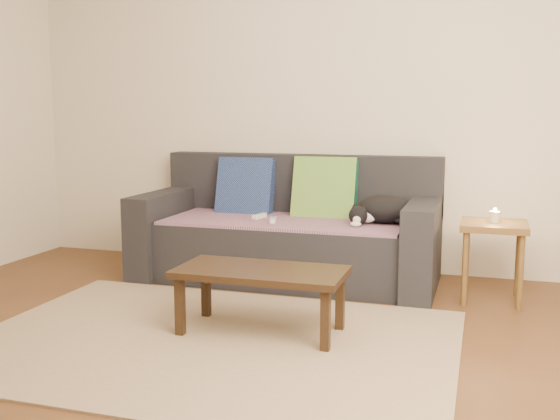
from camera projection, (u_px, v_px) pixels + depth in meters
The scene contains 13 objects.
ground at pixel (199, 353), 3.26m from camera, with size 4.50×4.50×0.00m, color brown.
back_wall at pixel (305, 97), 4.95m from camera, with size 4.50×0.04×2.60m, color beige.
sofa at pixel (289, 235), 4.70m from camera, with size 2.10×0.94×0.87m.
throw_blanket at pixel (285, 221), 4.59m from camera, with size 1.66×0.74×0.02m, color #372443.
cushion_navy at pixel (246, 187), 4.92m from camera, with size 0.43×0.11×0.43m, color #0F1B44.
cushion_green at pixel (325, 190), 4.74m from camera, with size 0.46×0.12×0.46m, color #0D543E.
cat at pixel (381, 210), 4.42m from camera, with size 0.45×0.37×0.19m.
wii_remote_a at pixel (273, 220), 4.47m from camera, with size 0.15×0.04×0.03m, color white.
wii_remote_b at pixel (259, 216), 4.64m from camera, with size 0.15×0.04×0.03m, color white.
side_table at pixel (494, 236), 4.10m from camera, with size 0.40×0.40×0.50m.
candle at pixel (495, 217), 4.08m from camera, with size 0.06×0.06×0.09m.
rug at pixel (211, 342), 3.40m from camera, with size 2.50×1.80×0.01m, color tan.
coffee_table at pixel (261, 277), 3.49m from camera, with size 0.90×0.45×0.36m.
Camera 1 is at (1.32, -2.85, 1.19)m, focal length 42.00 mm.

